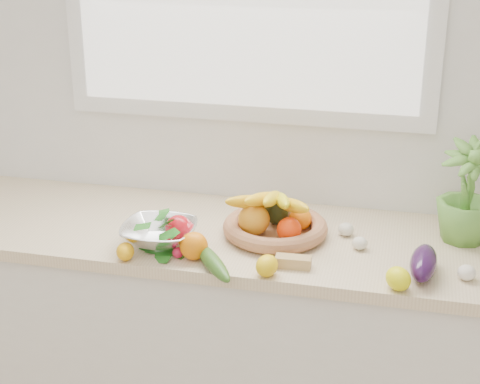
% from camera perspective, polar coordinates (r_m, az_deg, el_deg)
% --- Properties ---
extents(back_wall, '(4.50, 0.02, 2.70)m').
position_cam_1_polar(back_wall, '(2.58, 0.59, 8.85)').
color(back_wall, white).
rests_on(back_wall, ground).
extents(counter_cabinet, '(2.20, 0.58, 0.86)m').
position_cam_1_polar(counter_cabinet, '(2.68, -0.96, -12.19)').
color(counter_cabinet, silver).
rests_on(counter_cabinet, ground).
extents(countertop, '(2.24, 0.62, 0.04)m').
position_cam_1_polar(countertop, '(2.46, -1.03, -3.43)').
color(countertop, beige).
rests_on(countertop, counter_cabinet).
extents(orange_loose, '(0.10, 0.10, 0.09)m').
position_cam_1_polar(orange_loose, '(2.25, -3.60, -4.20)').
color(orange_loose, orange).
rests_on(orange_loose, countertop).
extents(lemon_a, '(0.07, 0.08, 0.05)m').
position_cam_1_polar(lemon_a, '(2.27, -8.89, -4.58)').
color(lemon_a, '#FFB00D').
rests_on(lemon_a, countertop).
extents(lemon_b, '(0.08, 0.09, 0.06)m').
position_cam_1_polar(lemon_b, '(2.15, 2.10, -5.74)').
color(lemon_b, yellow).
rests_on(lemon_b, countertop).
extents(lemon_c, '(0.10, 0.11, 0.07)m').
position_cam_1_polar(lemon_c, '(2.12, 12.18, -6.58)').
color(lemon_c, yellow).
rests_on(lemon_c, countertop).
extents(apple, '(0.09, 0.09, 0.09)m').
position_cam_1_polar(apple, '(2.37, -4.81, -2.81)').
color(apple, red).
rests_on(apple, countertop).
extents(ginger, '(0.11, 0.05, 0.03)m').
position_cam_1_polar(ginger, '(2.21, 4.14, -5.42)').
color(ginger, tan).
rests_on(ginger, countertop).
extents(garlic_a, '(0.06, 0.06, 0.04)m').
position_cam_1_polar(garlic_a, '(2.34, 9.28, -3.94)').
color(garlic_a, silver).
rests_on(garlic_a, countertop).
extents(garlic_b, '(0.06, 0.06, 0.04)m').
position_cam_1_polar(garlic_b, '(2.43, 8.22, -2.88)').
color(garlic_b, beige).
rests_on(garlic_b, countertop).
extents(garlic_c, '(0.07, 0.07, 0.05)m').
position_cam_1_polar(garlic_c, '(2.23, 17.18, -5.99)').
color(garlic_c, white).
rests_on(garlic_c, countertop).
extents(eggplant, '(0.09, 0.21, 0.08)m').
position_cam_1_polar(eggplant, '(2.21, 14.05, -5.36)').
color(eggplant, '#290E35').
rests_on(eggplant, countertop).
extents(cucumber, '(0.19, 0.24, 0.05)m').
position_cam_1_polar(cucumber, '(2.19, -2.15, -5.45)').
color(cucumber, '#2B5418').
rests_on(cucumber, countertop).
extents(radish, '(0.05, 0.05, 0.03)m').
position_cam_1_polar(radish, '(2.27, -4.84, -4.71)').
color(radish, '#B61636').
rests_on(radish, countertop).
extents(potted_herb, '(0.20, 0.20, 0.34)m').
position_cam_1_polar(potted_herb, '(2.43, 17.24, 0.01)').
color(potted_herb, '#599536').
rests_on(potted_herb, countertop).
extents(fruit_basket, '(0.35, 0.35, 0.18)m').
position_cam_1_polar(fruit_basket, '(2.39, 2.68, -2.28)').
color(fruit_basket, tan).
rests_on(fruit_basket, countertop).
extents(colander_with_spinach, '(0.24, 0.24, 0.12)m').
position_cam_1_polar(colander_with_spinach, '(2.32, -6.30, -2.87)').
color(colander_with_spinach, white).
rests_on(colander_with_spinach, countertop).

